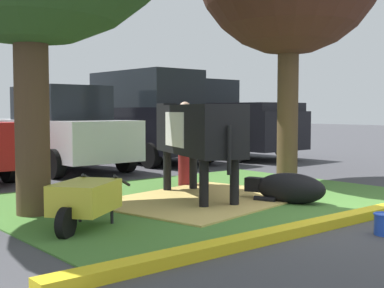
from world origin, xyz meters
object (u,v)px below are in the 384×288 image
calf_lying (288,188)px  hatchback_white (61,129)px  suv_black (146,117)px  wheelbarrow (84,198)px  person_handler (185,141)px  cow_holstein (196,130)px  pickup_truck_black (218,121)px

calf_lying → hatchback_white: bearing=95.7°
suv_black → wheelbarrow: bearing=-129.7°
wheelbarrow → hatchback_white: (2.65, 6.10, 0.60)m
person_handler → wheelbarrow: size_ratio=1.10×
cow_holstein → pickup_truck_black: pickup_truck_black is taller
hatchback_white → suv_black: 2.82m
person_handler → wheelbarrow: (-3.23, -2.05, -0.48)m
cow_holstein → hatchback_white: bearing=88.5°
wheelbarrow → pickup_truck_black: bearing=38.5°
suv_black → pickup_truck_black: bearing=-0.7°
calf_lying → person_handler: 2.55m
hatchback_white → suv_black: (2.77, 0.43, 0.29)m
person_handler → suv_black: size_ratio=0.35×
hatchback_white → pickup_truck_black: (5.50, 0.40, 0.13)m
person_handler → pickup_truck_black: 6.64m
calf_lying → suv_black: suv_black is taller
cow_holstein → person_handler: bearing=58.3°
person_handler → suv_black: suv_black is taller
pickup_truck_black → cow_holstein: bearing=-135.2°
calf_lying → hatchback_white: size_ratio=0.30×
cow_holstein → suv_black: size_ratio=0.65×
person_handler → hatchback_white: hatchback_white is taller
wheelbarrow → pickup_truck_black: (8.15, 6.50, 0.73)m
cow_holstein → calf_lying: size_ratio=2.29×
calf_lying → pickup_truck_black: (4.86, 6.91, 0.88)m
suv_black → pickup_truck_black: suv_black is taller
cow_holstein → calf_lying: cow_holstein is taller
person_handler → pickup_truck_black: bearing=42.1°
cow_holstein → hatchback_white: 5.21m
calf_lying → wheelbarrow: wheelbarrow is taller
hatchback_white → person_handler: bearing=-81.8°
calf_lying → pickup_truck_black: 8.49m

